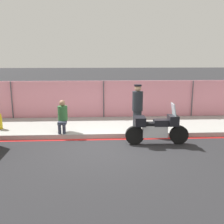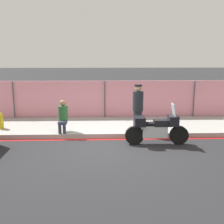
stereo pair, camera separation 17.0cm
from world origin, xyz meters
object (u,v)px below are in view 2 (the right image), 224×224
officer_standing (138,107)px  person_seated_on_curb (63,114)px  fire_hydrant (0,121)px  motorcycle (156,128)px

officer_standing → person_seated_on_curb: bearing=-176.4°
officer_standing → fire_hydrant: (-5.44, 0.32, -0.58)m
person_seated_on_curb → officer_standing: bearing=3.6°
motorcycle → officer_standing: size_ratio=1.25×
motorcycle → person_seated_on_curb: motorcycle is taller
motorcycle → person_seated_on_curb: (-3.36, 1.12, 0.26)m
motorcycle → officer_standing: 1.47m
officer_standing → person_seated_on_curb: (-2.88, -0.18, -0.24)m
person_seated_on_curb → fire_hydrant: bearing=169.1°
motorcycle → officer_standing: bearing=111.2°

